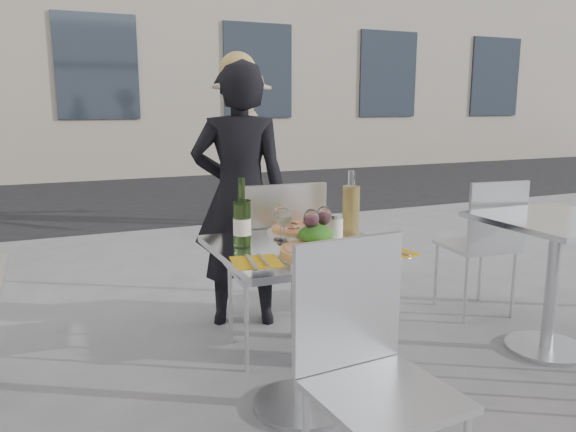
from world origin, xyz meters
name	(u,v)px	position (x,y,z in m)	size (l,w,h in m)	color
ground	(301,407)	(0.00, 0.00, 0.00)	(80.00, 80.00, 0.00)	slate
street_asphalt	(118,196)	(0.00, 6.50, 0.00)	(24.00, 5.00, 0.00)	black
main_table	(302,293)	(0.00, 0.00, 0.54)	(0.72, 0.72, 0.75)	#B7BABF
side_table_right	(555,256)	(1.50, 0.00, 0.54)	(0.72, 0.72, 0.75)	#B7BABF
chair_far	(277,257)	(0.08, 0.49, 0.57)	(0.48, 0.49, 0.96)	silver
chair_near	(367,357)	(-0.08, -0.66, 0.54)	(0.44, 0.45, 0.91)	silver
side_chair_rfar	(485,237)	(1.53, 0.55, 0.52)	(0.45, 0.46, 0.89)	silver
woman_diner	(240,196)	(0.09, 1.09, 0.80)	(0.58, 0.38, 1.59)	black
pedestrian_b	(243,147)	(1.07, 3.87, 0.88)	(1.13, 0.65, 1.76)	#998263
pizza_near	(322,250)	(0.02, -0.14, 0.76)	(0.34, 0.34, 0.02)	tan
pizza_far	(302,230)	(0.10, 0.21, 0.77)	(0.33, 0.33, 0.03)	white
salad_plate	(316,236)	(0.06, -0.01, 0.79)	(0.22, 0.22, 0.09)	white
wine_bottle	(242,221)	(-0.24, 0.07, 0.86)	(0.07, 0.08, 0.29)	#365821
carafe	(351,208)	(0.31, 0.13, 0.87)	(0.08, 0.08, 0.29)	tan
sugar_shaker	(336,227)	(0.19, 0.06, 0.80)	(0.06, 0.06, 0.11)	white
wineglass_white_a	(284,219)	(-0.06, 0.06, 0.86)	(0.07, 0.07, 0.16)	white
wineglass_white_b	(281,215)	(-0.04, 0.13, 0.86)	(0.07, 0.07, 0.16)	white
wineglass_red_a	(311,220)	(0.04, -0.01, 0.86)	(0.07, 0.07, 0.16)	white
wineglass_red_b	(324,217)	(0.11, 0.02, 0.86)	(0.07, 0.07, 0.16)	white
napkin_left	(256,261)	(-0.27, -0.16, 0.75)	(0.21, 0.21, 0.01)	gold
napkin_right	(389,252)	(0.27, -0.25, 0.75)	(0.20, 0.20, 0.01)	gold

